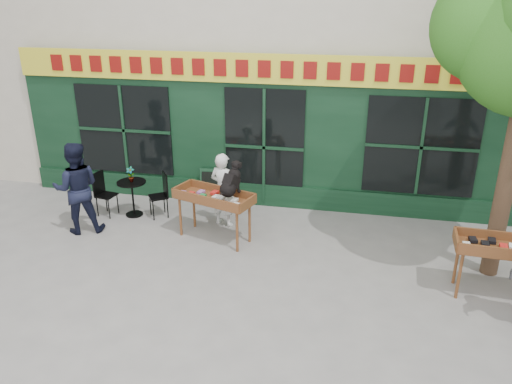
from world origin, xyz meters
TOP-DOWN VIEW (x-y plane):
  - ground at (0.00, 0.00)m, footprint 80.00×80.00m
  - book_cart_center at (-0.62, 0.54)m, footprint 1.62×1.06m
  - dog at (-0.27, 0.49)m, footprint 0.51×0.68m
  - woman at (-0.62, 1.19)m, footprint 0.64×0.52m
  - book_cart_right at (4.29, -0.44)m, footprint 1.53×0.71m
  - bistro_table at (-2.61, 1.22)m, footprint 0.60×0.60m
  - bistro_chair_left at (-3.25, 1.14)m, footprint 0.42×0.42m
  - bistro_chair_right at (-1.99, 1.32)m, footprint 0.50×0.50m
  - potted_plant at (-2.61, 1.22)m, footprint 0.18×0.13m
  - man_left at (-3.31, 0.32)m, footprint 1.10×1.00m
  - chalkboard at (-1.16, 2.19)m, footprint 0.57×0.24m

SIDE VIEW (x-z plane):
  - ground at x=0.00m, z-range 0.00..0.00m
  - chalkboard at x=-1.16m, z-range 0.01..0.79m
  - bistro_table at x=-2.61m, z-range 0.16..0.92m
  - bistro_chair_left at x=-3.25m, z-range 0.08..1.03m
  - bistro_chair_right at x=-1.99m, z-range 0.08..1.03m
  - woman at x=-0.62m, z-range 0.00..1.52m
  - book_cart_center at x=-0.62m, z-range 0.33..1.32m
  - book_cart_right at x=4.29m, z-range 0.33..1.32m
  - man_left at x=-3.31m, z-range 0.00..1.83m
  - potted_plant at x=-2.61m, z-range 0.77..1.09m
  - dog at x=-0.27m, z-range 0.99..1.59m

